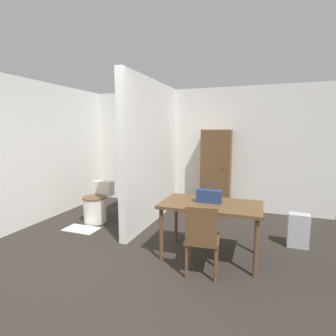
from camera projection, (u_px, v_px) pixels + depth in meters
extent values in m
plane|color=#2D2823|center=(99.00, 297.00, 2.60)|extent=(16.00, 16.00, 0.00)
cube|color=white|center=(192.00, 149.00, 5.67)|extent=(5.55, 0.12, 2.50)
cube|color=white|center=(44.00, 152.00, 4.81)|extent=(0.12, 4.43, 2.50)
cube|color=white|center=(153.00, 152.00, 4.69)|extent=(0.12, 2.27, 2.50)
cube|color=brown|center=(211.00, 205.00, 3.33)|extent=(1.25, 0.71, 0.04)
cylinder|color=brown|center=(161.00, 234.00, 3.30)|extent=(0.05, 0.05, 0.68)
cylinder|color=brown|center=(256.00, 248.00, 2.91)|extent=(0.05, 0.05, 0.68)
cylinder|color=brown|center=(176.00, 220.00, 3.85)|extent=(0.05, 0.05, 0.68)
cylinder|color=brown|center=(257.00, 229.00, 3.47)|extent=(0.05, 0.05, 0.68)
cube|color=brown|center=(203.00, 239.00, 2.99)|extent=(0.42, 0.42, 0.04)
cube|color=brown|center=(201.00, 226.00, 2.80)|extent=(0.34, 0.07, 0.41)
cylinder|color=brown|center=(191.00, 249.00, 3.22)|extent=(0.04, 0.04, 0.39)
cylinder|color=brown|center=(217.00, 252.00, 3.14)|extent=(0.04, 0.04, 0.39)
cylinder|color=brown|center=(186.00, 262.00, 2.91)|extent=(0.04, 0.04, 0.39)
cylinder|color=brown|center=(215.00, 265.00, 2.83)|extent=(0.04, 0.04, 0.39)
cylinder|color=silver|center=(95.00, 210.00, 4.71)|extent=(0.40, 0.40, 0.44)
cylinder|color=brown|center=(94.00, 198.00, 4.68)|extent=(0.43, 0.43, 0.02)
cube|color=silver|center=(103.00, 188.00, 4.91)|extent=(0.39, 0.18, 0.26)
cube|color=navy|center=(209.00, 196.00, 3.35)|extent=(0.32, 0.10, 0.17)
torus|color=navy|center=(209.00, 190.00, 3.34)|extent=(0.19, 0.01, 0.19)
cube|color=brown|center=(216.00, 171.00, 5.30)|extent=(0.57, 0.33, 1.65)
sphere|color=black|center=(222.00, 168.00, 5.07)|extent=(0.02, 0.02, 0.02)
cube|color=silver|center=(81.00, 229.00, 4.37)|extent=(0.56, 0.33, 0.01)
cube|color=#BCBCC1|center=(298.00, 230.00, 3.70)|extent=(0.28, 0.18, 0.48)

